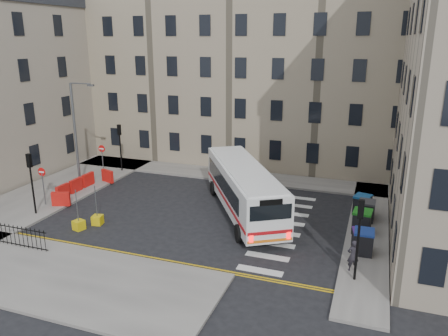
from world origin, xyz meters
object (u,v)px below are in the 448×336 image
Objects in this scene: wheelie_bin_c at (362,221)px; bollard_yellow at (98,220)px; wheelie_bin_b at (361,240)px; wheelie_bin_e at (362,204)px; streetlamp at (75,133)px; wheelie_bin_a at (364,242)px; wheelie_bin_d at (366,210)px; pedestrian at (353,256)px; bollard_chevron at (79,225)px; bus at (243,187)px.

bollard_yellow is at bearing -160.84° from wheelie_bin_c.
wheelie_bin_e reaches higher than wheelie_bin_b.
streetlamp is 6.21× the size of wheelie_bin_a.
streetlamp is 22.09m from wheelie_bin_d.
wheelie_bin_c reaches higher than wheelie_bin_e.
pedestrian is at bearing -87.79° from wheelie_bin_c.
streetlamp is 9.18m from bollard_yellow.
wheelie_bin_d is at bearing 77.53° from wheelie_bin_b.
streetlamp is at bearing 158.50° from wheelie_bin_b.
wheelie_bin_b is at bearing -89.65° from wheelie_bin_d.
bollard_chevron is (-16.34, -8.19, -0.49)m from wheelie_bin_e.
pedestrian is (-0.25, -2.54, 0.25)m from wheelie_bin_b.
streetlamp reaches higher than wheelie_bin_d.
wheelie_bin_b is 4.36m from wheelie_bin_d.
wheelie_bin_c is at bearing -73.06° from wheelie_bin_e.
wheelie_bin_b is at bearing 9.59° from bollard_chevron.
wheelie_bin_d is 17.15m from bollard_yellow.
wheelie_bin_c is (-0.22, 2.79, 0.02)m from wheelie_bin_a.
wheelie_bin_b is at bearing -53.76° from bus.
bus is at bearing 154.80° from wheelie_bin_a.
bollard_yellow is (-15.72, -7.14, -0.49)m from wheelie_bin_e.
wheelie_bin_c is 2.26× the size of bollard_yellow.
wheelie_bin_c is at bearing -4.58° from streetlamp.
pedestrian is at bearing 0.87° from bollard_chevron.
wheelie_bin_c is (-0.05, 2.40, 0.11)m from wheelie_bin_b.
streetlamp reaches higher than wheelie_bin_c.
bollard_chevron is (-16.52, -2.79, -0.42)m from wheelie_bin_b.
bus is 6.93× the size of pedestrian.
wheelie_bin_a is (21.84, -4.52, -3.53)m from streetlamp.
pedestrian is (-0.42, -2.15, 0.16)m from wheelie_bin_a.
bollard_chevron is (-16.46, -5.19, -0.53)m from wheelie_bin_c.
bus is 9.64m from bollard_yellow.
wheelie_bin_c reaches higher than wheelie_bin_a.
wheelie_bin_b is 0.91× the size of wheelie_bin_d.
streetlamp is 22.68m from pedestrian.
wheelie_bin_a is (7.91, -3.56, -1.04)m from bus.
bollard_yellow is (-16.02, -6.10, -0.50)m from wheelie_bin_d.
bollard_yellow is at bearing 59.20° from bollard_chevron.
bus is 8.03m from wheelie_bin_d.
wheelie_bin_c is 17.27m from bollard_chevron.
wheelie_bin_e is 18.29m from bollard_chevron.
wheelie_bin_a is at bearing -11.68° from streetlamp.
bollard_chevron is (5.16, -6.92, -4.04)m from streetlamp.
wheelie_bin_b is 15.99m from bollard_yellow.
wheelie_bin_b is at bearing -84.20° from wheelie_bin_c.
bollard_yellow is at bearing -140.83° from wheelie_bin_e.
wheelie_bin_e is 2.28× the size of bollard_yellow.
streetlamp is at bearing 179.93° from wheelie_bin_c.
wheelie_bin_d is (7.87, 1.19, -1.05)m from bus.
bus is 9.46m from pedestrian.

